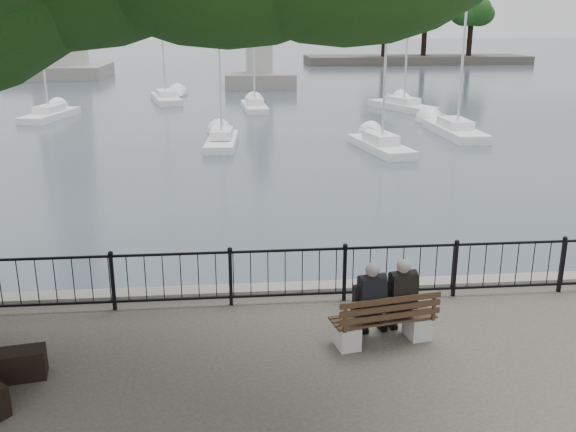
{
  "coord_description": "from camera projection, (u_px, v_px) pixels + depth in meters",
  "views": [
    {
      "loc": [
        -0.99,
        -7.84,
        4.79
      ],
      "look_at": [
        0.0,
        2.5,
        1.6
      ],
      "focal_mm": 40.0,
      "sensor_mm": 36.0,
      "label": 1
    }
  ],
  "objects": [
    {
      "name": "harbor",
      "position": [
        285.0,
        316.0,
        11.96
      ],
      "size": [
        260.0,
        260.0,
        1.2
      ],
      "color": "slate",
      "rests_on": "ground"
    },
    {
      "name": "railing",
      "position": [
        288.0,
        273.0,
        11.17
      ],
      "size": [
        22.06,
        0.06,
        1.0
      ],
      "color": "black",
      "rests_on": "ground"
    },
    {
      "name": "bench",
      "position": [
        384.0,
        325.0,
        9.83
      ],
      "size": [
        1.69,
        0.78,
        0.86
      ],
      "color": "#9F9E9A",
      "rests_on": "ground"
    },
    {
      "name": "person_left",
      "position": [
        368.0,
        305.0,
        9.76
      ],
      "size": [
        0.46,
        0.72,
        1.36
      ],
      "color": "black",
      "rests_on": "ground"
    },
    {
      "name": "person_right",
      "position": [
        398.0,
        301.0,
        9.89
      ],
      "size": [
        0.46,
        0.72,
        1.36
      ],
      "color": "black",
      "rests_on": "ground"
    },
    {
      "name": "lion_monument",
      "position": [
        259.0,
        62.0,
        56.29
      ],
      "size": [
        6.07,
        6.07,
        8.93
      ],
      "color": "slate",
      "rests_on": "ground"
    },
    {
      "name": "sailboat_b",
      "position": [
        222.0,
        139.0,
        30.63
      ],
      "size": [
        1.68,
        4.89,
        10.4
      ],
      "color": "white",
      "rests_on": "ground"
    },
    {
      "name": "sailboat_c",
      "position": [
        380.0,
        144.0,
        29.48
      ],
      "size": [
        2.25,
        5.26,
        10.27
      ],
      "color": "white",
      "rests_on": "ground"
    },
    {
      "name": "sailboat_d",
      "position": [
        455.0,
        130.0,
        33.45
      ],
      "size": [
        1.68,
        5.96,
        9.91
      ],
      "color": "white",
      "rests_on": "ground"
    },
    {
      "name": "sailboat_e",
      "position": [
        50.0,
        112.0,
        38.97
      ],
      "size": [
        2.62,
        5.65,
        13.33
      ],
      "color": "white",
      "rests_on": "ground"
    },
    {
      "name": "sailboat_f",
      "position": [
        255.0,
        105.0,
        42.81
      ],
      "size": [
        1.7,
        5.2,
        10.27
      ],
      "color": "white",
      "rests_on": "ground"
    },
    {
      "name": "sailboat_g",
      "position": [
        403.0,
        105.0,
        42.91
      ],
      "size": [
        3.71,
        6.06,
        11.55
      ],
      "color": "white",
      "rests_on": "ground"
    },
    {
      "name": "sailboat_h",
      "position": [
        166.0,
        97.0,
        47.03
      ],
      "size": [
        2.84,
        6.2,
        13.92
      ],
      "color": "white",
      "rests_on": "ground"
    },
    {
      "name": "far_shore",
      "position": [
        422.0,
        34.0,
        86.02
      ],
      "size": [
        30.0,
        8.6,
        9.18
      ],
      "color": "#3C3833",
      "rests_on": "ground"
    }
  ]
}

